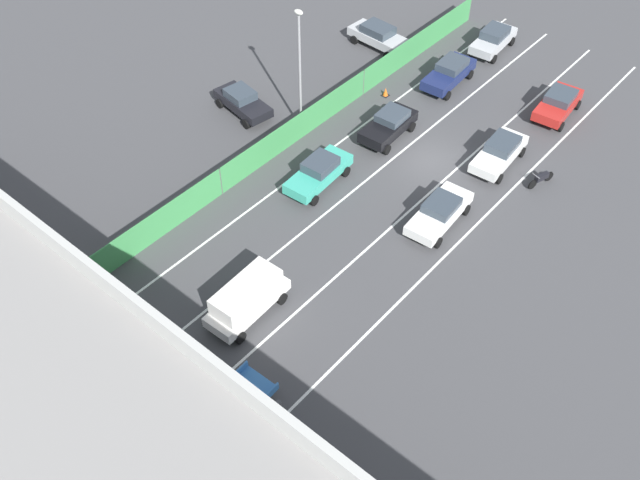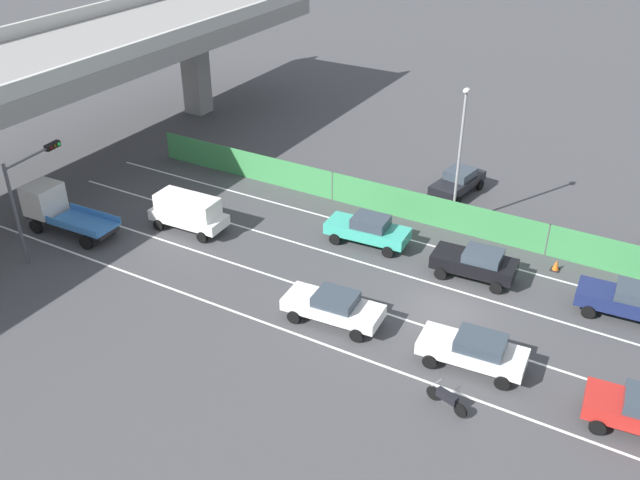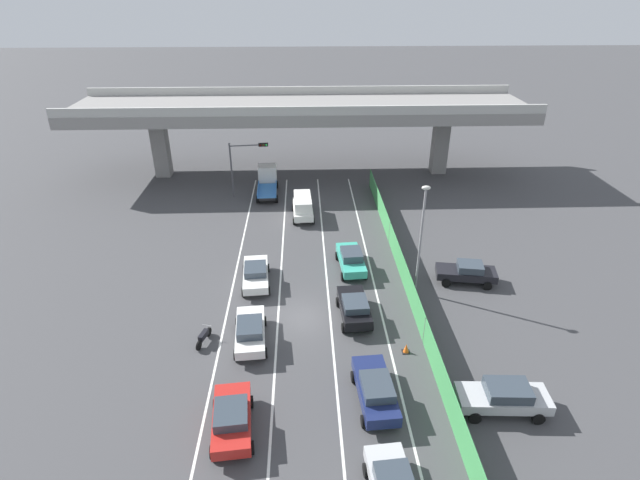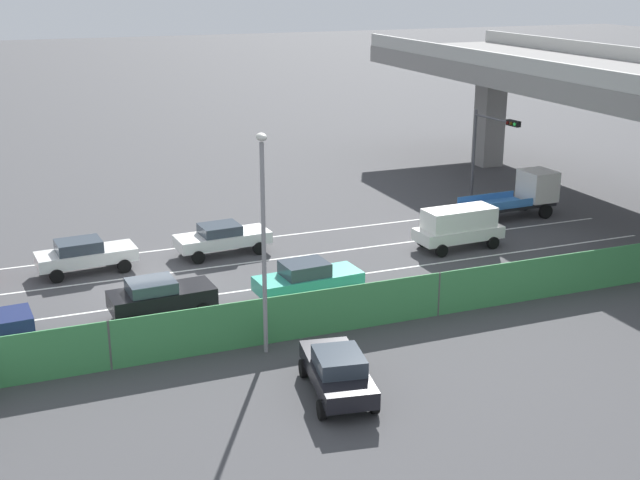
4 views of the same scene
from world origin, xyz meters
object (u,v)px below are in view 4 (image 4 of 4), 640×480
car_van_white (459,225)px  street_lamp (263,226)px  car_sedan_white (85,254)px  car_sedan_black (160,296)px  car_taxi_teal (307,279)px  motorcycle (80,245)px  parked_sedan_dark (338,371)px  car_hatchback_white (222,237)px  traffic_cone (82,352)px  flatbed_truck_blue (524,194)px  traffic_light (489,141)px

car_van_white → street_lamp: bearing=-58.3°
car_sedan_white → car_van_white: bearing=79.5°
car_van_white → car_sedan_black: car_van_white is taller
car_sedan_white → street_lamp: size_ratio=0.57×
car_taxi_teal → motorcycle: bearing=-139.7°
parked_sedan_dark → car_hatchback_white: bearing=178.7°
car_sedan_black → street_lamp: 6.84m
car_taxi_teal → traffic_cone: car_taxi_teal is taller
traffic_cone → car_sedan_black: bearing=129.1°
car_sedan_black → parked_sedan_dark: bearing=25.2°
car_hatchback_white → traffic_cone: size_ratio=7.92×
flatbed_truck_blue → motorcycle: flatbed_truck_blue is taller
car_sedan_black → car_hatchback_white: 8.16m
car_van_white → flatbed_truck_blue: (-3.69, 6.52, 0.12)m
car_hatchback_white → car_van_white: bearing=72.8°
car_hatchback_white → car_sedan_white: 6.67m
car_van_white → traffic_cone: (6.10, -19.35, -0.91)m
traffic_light → street_lamp: (13.82, -18.24, 0.84)m
flatbed_truck_blue → parked_sedan_dark: size_ratio=1.25×
parked_sedan_dark → traffic_cone: 9.65m
car_sedan_white → flatbed_truck_blue: bearing=90.8°
car_sedan_white → motorcycle: car_sedan_white is taller
car_van_white → traffic_light: bearing=137.6°
car_taxi_teal → flatbed_truck_blue: bearing=114.5°
motorcycle → parked_sedan_dark: size_ratio=0.42×
traffic_cone → car_taxi_teal: bearing=104.1°
motorcycle → traffic_light: size_ratio=0.33×
car_van_white → traffic_cone: bearing=-72.5°
car_van_white → parked_sedan_dark: size_ratio=1.00×
car_sedan_black → car_hatchback_white: size_ratio=0.90×
motorcycle → parked_sedan_dark: 19.32m
car_sedan_black → traffic_light: 23.27m
motorcycle → car_van_white: bearing=70.9°
traffic_light → traffic_cone: (11.92, -24.65, -3.77)m
flatbed_truck_blue → parked_sedan_dark: flatbed_truck_blue is taller
car_sedan_black → parked_sedan_dark: size_ratio=0.95×
motorcycle → parked_sedan_dark: parked_sedan_dark is taller
parked_sedan_dark → street_lamp: street_lamp is taller
traffic_light → flatbed_truck_blue: bearing=29.7°
car_van_white → traffic_light: 8.37m
flatbed_truck_blue → street_lamp: bearing=-59.0°
street_lamp → motorcycle: bearing=-160.4°
motorcycle → traffic_cone: motorcycle is taller
car_sedan_white → flatbed_truck_blue: flatbed_truck_blue is taller
car_hatchback_white → traffic_light: size_ratio=0.84×
parked_sedan_dark → street_lamp: 5.81m
car_sedan_white → traffic_light: traffic_light is taller
car_taxi_teal → traffic_light: (-9.47, 14.92, 3.14)m
car_hatchback_white → car_taxi_teal: size_ratio=1.01×
traffic_cone → traffic_light: bearing=115.8°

